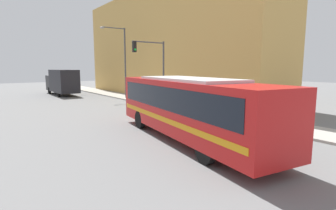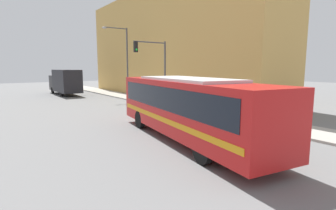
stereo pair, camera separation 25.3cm
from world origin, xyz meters
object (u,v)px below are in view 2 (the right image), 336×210
Objects in this scene: fire_hydrant at (223,112)px; pedestrian_mid_block at (192,97)px; traffic_light_pole at (155,62)px; pedestrian_near_corner at (192,97)px; parking_meter at (156,94)px; street_lamp at (124,57)px; city_bus at (187,104)px; delivery_truck at (65,81)px.

fire_hydrant is 5.26m from pedestrian_mid_block.
pedestrian_mid_block is (2.37, -2.24, -3.04)m from traffic_light_pole.
pedestrian_near_corner is 0.77m from pedestrian_mid_block.
parking_meter is (0.00, 8.57, 0.53)m from fire_hydrant.
street_lamp is at bearing 99.14° from pedestrian_mid_block.
delivery_truck is (0.95, 26.40, -0.03)m from city_bus.
pedestrian_mid_block is (1.60, -9.92, -3.78)m from street_lamp.
fire_hydrant is 8.15m from traffic_light_pole.
traffic_light_pole reaches higher than parking_meter.
fire_hydrant is 0.10× the size of street_lamp.
traffic_light_pole is (-0.92, 7.27, 3.56)m from fire_hydrant.
city_bus is at bearing -92.05° from delivery_truck.
parking_meter is 0.17× the size of street_lamp.
city_bus is 15.22× the size of fire_hydrant.
traffic_light_pole is 3.29× the size of pedestrian_mid_block.
city_bus reaches higher than parking_meter.
pedestrian_near_corner is at bearing -76.93° from parking_meter.
traffic_light_pole is 4.54m from pedestrian_near_corner.
traffic_light_pole is at bearing -77.57° from delivery_truck.
pedestrian_mid_block is (6.00, -18.70, -0.75)m from delivery_truck.
fire_hydrant is 0.13× the size of traffic_light_pole.
traffic_light_pole is 3.42m from parking_meter.
street_lamp is at bearing 82.22° from city_bus.
city_bus is 18.66m from street_lamp.
pedestrian_mid_block is at bearing -67.62° from parking_meter.
delivery_truck is 15.85m from parking_meter.
city_bus is 12.53m from parking_meter.
city_bus is at bearing -132.05° from pedestrian_mid_block.
delivery_truck reaches higher than fire_hydrant.
traffic_light_pole is at bearing -125.18° from parking_meter.
pedestrian_near_corner is at bearing -74.08° from delivery_truck.
traffic_light_pole is 3.21× the size of pedestrian_near_corner.
parking_meter is (5.49, 11.24, -0.77)m from city_bus.
city_bus is at bearing -114.72° from traffic_light_pole.
delivery_truck is at bearing 102.43° from traffic_light_pole.
parking_meter is 0.75× the size of pedestrian_near_corner.
parking_meter reaches higher than fire_hydrant.
pedestrian_mid_block is at bearing -80.86° from street_lamp.
parking_meter is at bearing 112.38° from pedestrian_mid_block.
city_bus reaches higher than pedestrian_near_corner.
city_bus is 9.63m from pedestrian_near_corner.
pedestrian_near_corner is (1.10, -10.50, -3.76)m from street_lamp.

